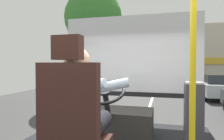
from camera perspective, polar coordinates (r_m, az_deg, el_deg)
The scene contains 10 objects.
ground at distance 10.95m, azimuth 11.47°, elevation -8.55°, with size 18.00×44.00×0.06m.
driver_seat at distance 1.67m, azimuth -10.96°, elevation -16.84°, with size 0.48×0.48×1.27m.
bus_driver at distance 1.75m, azimuth -9.00°, elevation -10.54°, with size 0.78×0.59×0.79m.
steering_console at distance 2.94m, azimuth 0.57°, elevation -14.76°, with size 1.10×0.99×0.85m.
handrail_pole at distance 1.52m, azimuth 22.38°, elevation 1.38°, with size 0.04×0.04×2.10m.
fare_box at distance 2.65m, azimuth 22.55°, elevation -12.34°, with size 0.21×0.23×0.84m.
windshield_panel at distance 3.63m, azimuth 5.34°, elevation 1.51°, with size 2.50×0.08×1.48m.
street_tree at distance 10.65m, azimuth -5.42°, elevation 14.56°, with size 2.99×2.99×5.82m.
shop_building at distance 22.25m, azimuth 24.85°, elevation 3.85°, with size 12.72×4.79×5.66m.
parked_car_silver at distance 12.72m, azimuth 28.23°, elevation -4.00°, with size 1.90×4.01×1.36m.
Camera 1 is at (0.59, -1.96, 1.90)m, focal length 31.56 mm.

